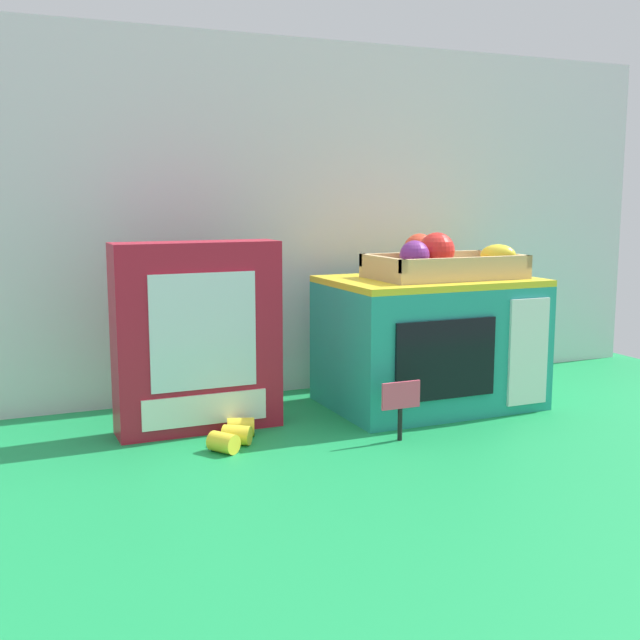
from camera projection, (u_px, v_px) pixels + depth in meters
The scene contains 7 objects.
ground_plane at pixel (360, 409), 1.52m from camera, with size 1.70×1.70×0.00m, color #198C47.
display_back_panel at pixel (317, 218), 1.65m from camera, with size 1.61×0.03×0.71m, color silver.
toy_microwave at pixel (429, 342), 1.53m from camera, with size 0.39×0.27×0.25m.
food_groups_crate at pixel (441, 263), 1.50m from camera, with size 0.28×0.17×0.09m.
cookie_set_box at pixel (198, 337), 1.36m from camera, with size 0.28×0.08×0.33m.
price_sign at pixel (401, 402), 1.31m from camera, with size 0.07×0.01×0.10m.
loose_toy_banana at pixel (234, 435), 1.30m from camera, with size 0.10×0.12×0.03m.
Camera 1 is at (-0.66, -1.32, 0.40)m, focal length 44.59 mm.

